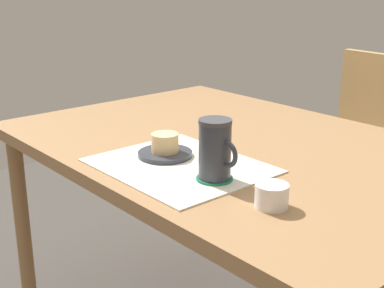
{
  "coord_description": "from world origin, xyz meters",
  "views": [
    {
      "loc": [
        1.01,
        -1.04,
        1.2
      ],
      "look_at": [
        0.05,
        -0.2,
        0.79
      ],
      "focal_mm": 50.0,
      "sensor_mm": 36.0,
      "label": 1
    }
  ],
  "objects_px": {
    "pastry_plate": "(165,154)",
    "coffee_mug": "(216,149)",
    "pastry": "(165,143)",
    "sugar_bowl": "(272,196)",
    "dining_table": "(235,165)",
    "wooden_chair": "(358,160)"
  },
  "relations": [
    {
      "from": "pastry_plate",
      "to": "coffee_mug",
      "type": "distance_m",
      "value": 0.22
    },
    {
      "from": "coffee_mug",
      "to": "pastry_plate",
      "type": "bearing_deg",
      "value": 175.74
    },
    {
      "from": "pastry",
      "to": "sugar_bowl",
      "type": "bearing_deg",
      "value": -3.7
    },
    {
      "from": "pastry",
      "to": "dining_table",
      "type": "bearing_deg",
      "value": 83.28
    },
    {
      "from": "wooden_chair",
      "to": "pastry_plate",
      "type": "xyz_separation_m",
      "value": [
        0.04,
        -1.0,
        0.26
      ]
    },
    {
      "from": "pastry",
      "to": "coffee_mug",
      "type": "relative_size",
      "value": 0.51
    },
    {
      "from": "pastry_plate",
      "to": "sugar_bowl",
      "type": "bearing_deg",
      "value": -3.7
    },
    {
      "from": "pastry",
      "to": "sugar_bowl",
      "type": "height_order",
      "value": "pastry"
    },
    {
      "from": "dining_table",
      "to": "coffee_mug",
      "type": "distance_m",
      "value": 0.34
    },
    {
      "from": "pastry",
      "to": "coffee_mug",
      "type": "height_order",
      "value": "coffee_mug"
    },
    {
      "from": "dining_table",
      "to": "sugar_bowl",
      "type": "height_order",
      "value": "sugar_bowl"
    },
    {
      "from": "wooden_chair",
      "to": "sugar_bowl",
      "type": "relative_size",
      "value": 12.86
    },
    {
      "from": "coffee_mug",
      "to": "sugar_bowl",
      "type": "bearing_deg",
      "value": -3.06
    },
    {
      "from": "pastry",
      "to": "coffee_mug",
      "type": "xyz_separation_m",
      "value": [
        0.21,
        -0.02,
        0.04
      ]
    },
    {
      "from": "wooden_chair",
      "to": "coffee_mug",
      "type": "distance_m",
      "value": 1.09
    },
    {
      "from": "wooden_chair",
      "to": "pastry",
      "type": "relative_size",
      "value": 12.69
    },
    {
      "from": "dining_table",
      "to": "pastry_plate",
      "type": "bearing_deg",
      "value": -96.72
    },
    {
      "from": "wooden_chair",
      "to": "coffee_mug",
      "type": "relative_size",
      "value": 6.49
    },
    {
      "from": "dining_table",
      "to": "pastry",
      "type": "bearing_deg",
      "value": -96.72
    },
    {
      "from": "pastry",
      "to": "wooden_chair",
      "type": "bearing_deg",
      "value": 92.41
    },
    {
      "from": "coffee_mug",
      "to": "sugar_bowl",
      "type": "distance_m",
      "value": 0.19
    },
    {
      "from": "wooden_chair",
      "to": "sugar_bowl",
      "type": "bearing_deg",
      "value": 117.44
    }
  ]
}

